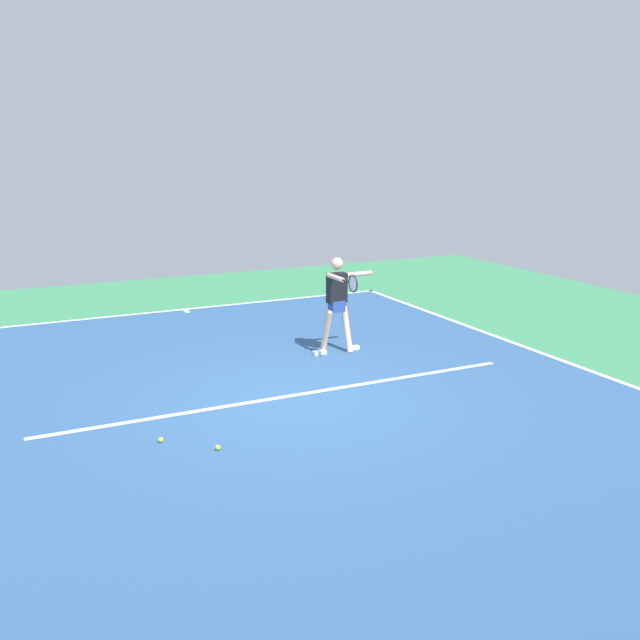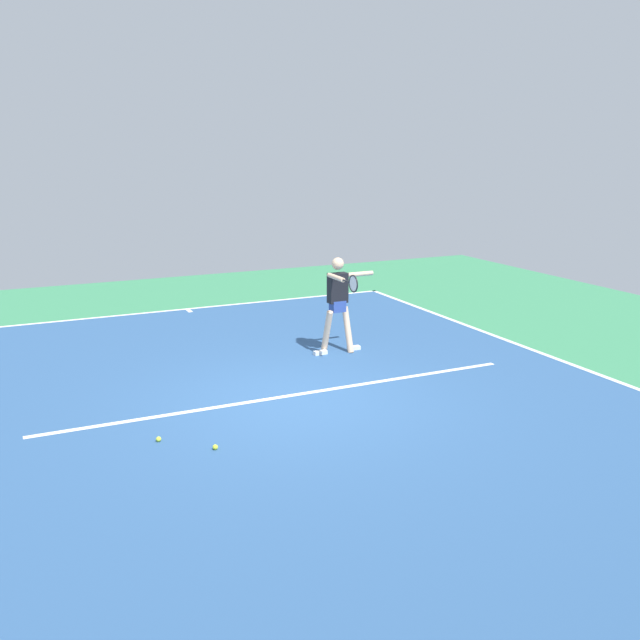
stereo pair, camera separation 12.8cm
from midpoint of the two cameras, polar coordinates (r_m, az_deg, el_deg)
The scene contains 9 objects.
ground_plane at distance 10.10m, azimuth -2.05°, elevation -6.65°, with size 21.24×21.24×0.00m, color #388456.
court_surface at distance 10.10m, azimuth -2.05°, elevation -6.64°, with size 9.84×13.04×0.00m, color #2D5484.
court_line_baseline_near at distance 16.00m, azimuth -11.35°, elevation 0.87°, with size 9.84×0.10×0.01m, color white.
court_line_sideline_left at distance 12.73m, azimuth 18.50°, elevation -2.97°, with size 0.10×13.04×0.01m, color white.
court_line_service at distance 10.30m, azimuth -2.57°, elevation -6.22°, with size 7.38×0.10×0.01m, color white.
court_line_centre_mark at distance 15.81m, azimuth -11.17°, elevation 0.73°, with size 0.10×0.30×0.01m, color white.
tennis_player at distance 12.15m, azimuth 1.19°, elevation 1.75°, with size 1.16×1.22×1.73m.
tennis_ball_far_corner at distance 8.96m, azimuth -13.40°, elevation -9.59°, with size 0.07×0.07×0.07m, color #C6E53D.
tennis_ball_centre_court at distance 8.61m, azimuth -8.84°, elevation -10.36°, with size 0.07×0.07×0.07m, color #CCE033.
Camera 1 is at (3.81, 8.65, 3.56)m, focal length 38.82 mm.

